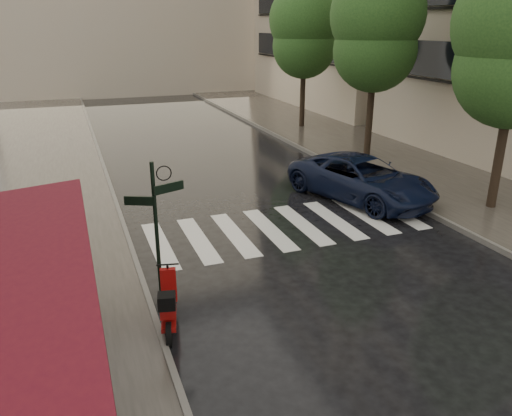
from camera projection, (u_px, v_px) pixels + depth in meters
ground at (269, 381)px, 8.24m from camera, size 120.00×120.00×0.00m
sidewalk_near at (18, 192)px, 17.25m from camera, size 6.00×60.00×0.12m
sidewalk_far at (381, 155)px, 22.14m from camera, size 5.50×60.00×0.12m
curb_near at (109, 182)px, 18.25m from camera, size 0.12×60.00×0.16m
curb_far at (325, 160)px, 21.20m from camera, size 0.12×60.00×0.16m
crosswalk at (286, 226)px, 14.48m from camera, size 7.85×3.20×0.01m
signpost at (156, 224)px, 9.83m from camera, size 1.17×0.29×3.10m
tree_mid at (377, 22)px, 19.96m from camera, size 3.80×3.80×8.34m
tree_far at (305, 25)px, 26.22m from camera, size 3.80×3.80×8.16m
pedestrian_with_umbrella at (7, 310)px, 6.88m from camera, size 1.34×1.36×2.59m
scooter at (169, 306)px, 9.47m from camera, size 0.65×1.64×1.09m
parked_car at (362, 179)px, 16.52m from camera, size 3.88×5.64×1.43m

